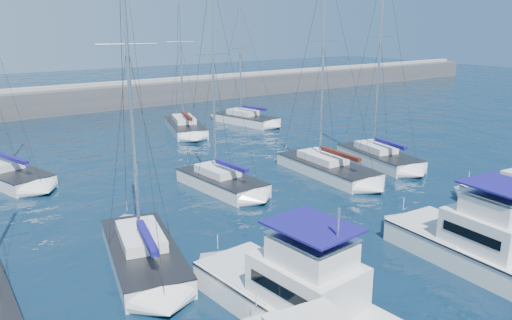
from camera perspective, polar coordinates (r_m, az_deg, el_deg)
ground at (r=26.36m, az=13.88°, el=-10.52°), size 220.00×220.00×0.00m
breakwater at (r=70.38m, az=-19.86°, el=6.19°), size 160.00×6.00×4.45m
motor_yacht_port_inner at (r=20.20m, az=4.41°, el=-14.99°), size 4.06×8.79×4.69m
motor_yacht_stbd_inner at (r=26.63m, az=24.03°, el=-8.52°), size 4.15×8.11×4.69m
sailboat_mid_b at (r=25.21m, az=-12.75°, el=-10.32°), size 4.80×8.78×16.74m
sailboat_mid_c at (r=35.17m, az=-4.00°, el=-2.45°), size 3.56×7.50×14.87m
sailboat_mid_d at (r=38.77m, az=8.06°, el=-0.88°), size 3.66×9.22×16.09m
sailboat_mid_e at (r=42.67m, az=13.85°, el=0.37°), size 4.40×8.32×16.47m
sailboat_back_a at (r=41.49m, az=-26.93°, el=-1.36°), size 5.69×9.95×15.99m
sailboat_back_b at (r=54.05m, az=-8.12°, el=3.79°), size 5.72×9.64×14.98m
sailboat_back_c at (r=57.82m, az=-1.20°, el=4.70°), size 4.79×8.43×13.56m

